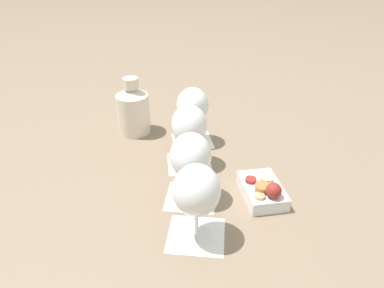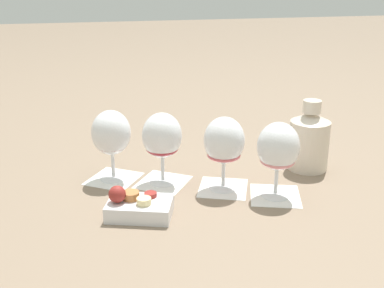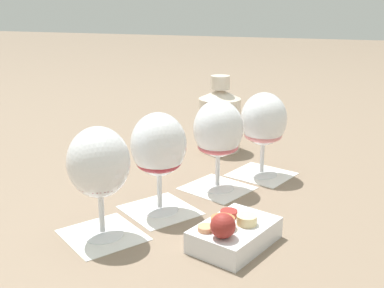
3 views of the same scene
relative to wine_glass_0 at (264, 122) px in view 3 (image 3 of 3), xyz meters
The scene contains 11 objects.
ground_plane 0.22m from the wine_glass_0, 29.15° to the right, with size 8.00×8.00×0.00m, color #7F6B56.
tasting_card_0 0.11m from the wine_glass_0, ahead, with size 0.14×0.15×0.00m.
tasting_card_1 0.17m from the wine_glass_0, 32.49° to the right, with size 0.15×0.15×0.00m.
tasting_card_2 0.29m from the wine_glass_0, 29.24° to the right, with size 0.16×0.16×0.00m.
tasting_card_3 0.41m from the wine_glass_0, 27.27° to the right, with size 0.16×0.16×0.00m.
wine_glass_0 is the anchor object (origin of this frame).
wine_glass_1 0.12m from the wine_glass_0, 32.49° to the right, with size 0.09×0.09×0.17m.
wine_glass_2 0.27m from the wine_glass_0, 29.24° to the right, with size 0.09×0.09×0.17m.
wine_glass_3 0.39m from the wine_glass_0, 27.27° to the right, with size 0.09×0.09×0.17m.
ceramic_vase 0.20m from the wine_glass_0, 137.00° to the right, with size 0.10×0.10×0.18m.
snack_dish 0.33m from the wine_glass_0, ahead, with size 0.15×0.13×0.07m.
Camera 3 is at (0.77, 0.27, 0.35)m, focal length 45.00 mm.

